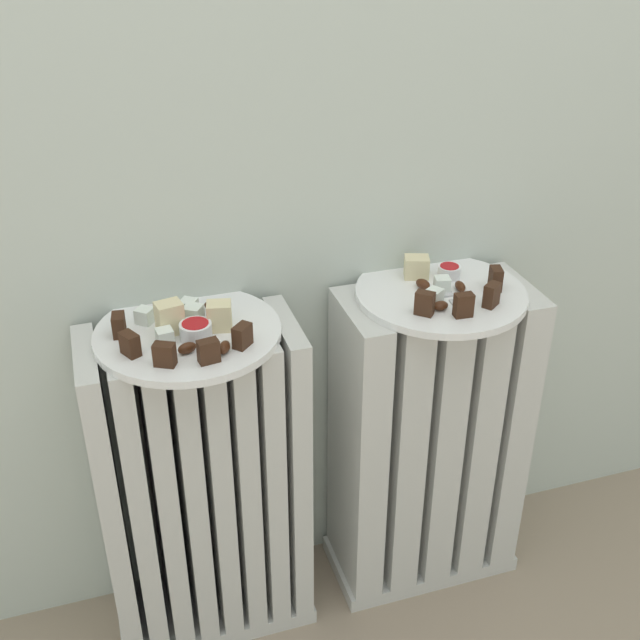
% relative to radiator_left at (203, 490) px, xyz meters
% --- Properties ---
extents(radiator_left, '(0.35, 0.17, 0.60)m').
position_rel_radiator_left_xyz_m(radiator_left, '(0.00, 0.00, 0.00)').
color(radiator_left, silver).
rests_on(radiator_left, ground_plane).
extents(radiator_right, '(0.35, 0.17, 0.60)m').
position_rel_radiator_left_xyz_m(radiator_right, '(0.42, -0.00, -0.00)').
color(radiator_right, silver).
rests_on(radiator_right, ground_plane).
extents(plate_left, '(0.28, 0.28, 0.01)m').
position_rel_radiator_left_xyz_m(plate_left, '(0.00, -0.00, 0.31)').
color(plate_left, white).
rests_on(plate_left, radiator_left).
extents(plate_right, '(0.28, 0.28, 0.01)m').
position_rel_radiator_left_xyz_m(plate_right, '(0.42, -0.00, 0.31)').
color(plate_right, white).
rests_on(plate_right, radiator_right).
extents(dark_cake_slice_left_0, '(0.02, 0.03, 0.03)m').
position_rel_radiator_left_xyz_m(dark_cake_slice_left_0, '(-0.10, 0.01, 0.33)').
color(dark_cake_slice_left_0, '#382114').
rests_on(dark_cake_slice_left_0, plate_left).
extents(dark_cake_slice_left_1, '(0.03, 0.03, 0.03)m').
position_rel_radiator_left_xyz_m(dark_cake_slice_left_1, '(-0.09, -0.05, 0.33)').
color(dark_cake_slice_left_1, '#382114').
rests_on(dark_cake_slice_left_1, plate_left).
extents(dark_cake_slice_left_2, '(0.03, 0.03, 0.03)m').
position_rel_radiator_left_xyz_m(dark_cake_slice_left_2, '(-0.04, -0.09, 0.33)').
color(dark_cake_slice_left_2, '#382114').
rests_on(dark_cake_slice_left_2, plate_left).
extents(dark_cake_slice_left_3, '(0.03, 0.02, 0.03)m').
position_rel_radiator_left_xyz_m(dark_cake_slice_left_3, '(0.01, -0.10, 0.33)').
color(dark_cake_slice_left_3, '#382114').
rests_on(dark_cake_slice_left_3, plate_left).
extents(dark_cake_slice_left_4, '(0.03, 0.03, 0.03)m').
position_rel_radiator_left_xyz_m(dark_cake_slice_left_4, '(0.07, -0.07, 0.33)').
color(dark_cake_slice_left_4, '#382114').
rests_on(dark_cake_slice_left_4, plate_left).
extents(marble_cake_slice_left_0, '(0.04, 0.04, 0.04)m').
position_rel_radiator_left_xyz_m(marble_cake_slice_left_0, '(0.05, -0.01, 0.34)').
color(marble_cake_slice_left_0, beige).
rests_on(marble_cake_slice_left_0, plate_left).
extents(marble_cake_slice_left_1, '(0.04, 0.04, 0.05)m').
position_rel_radiator_left_xyz_m(marble_cake_slice_left_1, '(-0.02, -0.00, 0.34)').
color(marble_cake_slice_left_1, beige).
rests_on(marble_cake_slice_left_1, plate_left).
extents(turkish_delight_left_0, '(0.03, 0.03, 0.02)m').
position_rel_radiator_left_xyz_m(turkish_delight_left_0, '(-0.04, -0.03, 0.33)').
color(turkish_delight_left_0, white).
rests_on(turkish_delight_left_0, plate_left).
extents(turkish_delight_left_1, '(0.04, 0.04, 0.03)m').
position_rel_radiator_left_xyz_m(turkish_delight_left_1, '(0.01, 0.02, 0.33)').
color(turkish_delight_left_1, white).
rests_on(turkish_delight_left_1, plate_left).
extents(turkish_delight_left_2, '(0.03, 0.03, 0.02)m').
position_rel_radiator_left_xyz_m(turkish_delight_left_2, '(0.01, 0.05, 0.33)').
color(turkish_delight_left_2, white).
rests_on(turkish_delight_left_2, plate_left).
extents(turkish_delight_left_3, '(0.03, 0.03, 0.02)m').
position_rel_radiator_left_xyz_m(turkish_delight_left_3, '(-0.06, 0.04, 0.33)').
color(turkish_delight_left_3, white).
rests_on(turkish_delight_left_3, plate_left).
extents(medjool_date_left_0, '(0.03, 0.03, 0.02)m').
position_rel_radiator_left_xyz_m(medjool_date_left_0, '(0.05, 0.05, 0.32)').
color(medjool_date_left_0, '#3D1E0F').
rests_on(medjool_date_left_0, plate_left).
extents(medjool_date_left_1, '(0.02, 0.03, 0.02)m').
position_rel_radiator_left_xyz_m(medjool_date_left_1, '(0.04, 0.02, 0.33)').
color(medjool_date_left_1, '#3D1E0F').
rests_on(medjool_date_left_1, plate_left).
extents(medjool_date_left_2, '(0.03, 0.03, 0.02)m').
position_rel_radiator_left_xyz_m(medjool_date_left_2, '(0.04, -0.08, 0.32)').
color(medjool_date_left_2, '#3D1E0F').
rests_on(medjool_date_left_2, plate_left).
extents(medjool_date_left_3, '(0.03, 0.02, 0.02)m').
position_rel_radiator_left_xyz_m(medjool_date_left_3, '(-0.01, -0.07, 0.33)').
color(medjool_date_left_3, '#3D1E0F').
rests_on(medjool_date_left_3, plate_left).
extents(jam_bowl_left, '(0.05, 0.05, 0.03)m').
position_rel_radiator_left_xyz_m(jam_bowl_left, '(0.01, -0.03, 0.33)').
color(jam_bowl_left, white).
rests_on(jam_bowl_left, plate_left).
extents(dark_cake_slice_right_0, '(0.03, 0.03, 0.04)m').
position_rel_radiator_left_xyz_m(dark_cake_slice_right_0, '(0.36, -0.06, 0.34)').
color(dark_cake_slice_right_0, '#382114').
rests_on(dark_cake_slice_right_0, plate_right).
extents(dark_cake_slice_right_1, '(0.03, 0.02, 0.04)m').
position_rel_radiator_left_xyz_m(dark_cake_slice_right_1, '(0.41, -0.09, 0.34)').
color(dark_cake_slice_right_1, '#382114').
rests_on(dark_cake_slice_right_1, plate_right).
extents(dark_cake_slice_right_2, '(0.03, 0.03, 0.04)m').
position_rel_radiator_left_xyz_m(dark_cake_slice_right_2, '(0.47, -0.07, 0.34)').
color(dark_cake_slice_right_2, '#382114').
rests_on(dark_cake_slice_right_2, plate_right).
extents(dark_cake_slice_right_3, '(0.02, 0.03, 0.04)m').
position_rel_radiator_left_xyz_m(dark_cake_slice_right_3, '(0.50, -0.02, 0.34)').
color(dark_cake_slice_right_3, '#382114').
rests_on(dark_cake_slice_right_3, plate_right).
extents(marble_cake_slice_right_0, '(0.05, 0.04, 0.04)m').
position_rel_radiator_left_xyz_m(marble_cake_slice_right_0, '(0.40, 0.06, 0.34)').
color(marble_cake_slice_right_0, beige).
rests_on(marble_cake_slice_right_0, plate_right).
extents(turkish_delight_right_0, '(0.03, 0.03, 0.02)m').
position_rel_radiator_left_xyz_m(turkish_delight_right_0, '(0.42, -0.00, 0.33)').
color(turkish_delight_right_0, white).
rests_on(turkish_delight_right_0, plate_right).
extents(turkish_delight_right_1, '(0.03, 0.03, 0.02)m').
position_rel_radiator_left_xyz_m(turkish_delight_right_1, '(0.39, -0.03, 0.33)').
color(turkish_delight_right_1, white).
rests_on(turkish_delight_right_1, plate_right).
extents(medjool_date_right_0, '(0.03, 0.03, 0.02)m').
position_rel_radiator_left_xyz_m(medjool_date_right_0, '(0.39, 0.02, 0.32)').
color(medjool_date_right_0, '#3D1E0F').
rests_on(medjool_date_right_0, plate_right).
extents(medjool_date_right_1, '(0.02, 0.03, 0.02)m').
position_rel_radiator_left_xyz_m(medjool_date_right_1, '(0.45, -0.01, 0.32)').
color(medjool_date_right_1, '#3D1E0F').
rests_on(medjool_date_right_1, plate_right).
extents(medjool_date_right_2, '(0.03, 0.02, 0.01)m').
position_rel_radiator_left_xyz_m(medjool_date_right_2, '(0.39, -0.06, 0.32)').
color(medjool_date_right_2, '#3D1E0F').
rests_on(medjool_date_right_2, plate_right).
extents(jam_bowl_right, '(0.04, 0.04, 0.02)m').
position_rel_radiator_left_xyz_m(jam_bowl_right, '(0.45, 0.04, 0.33)').
color(jam_bowl_right, white).
rests_on(jam_bowl_right, plate_right).
extents(fork, '(0.02, 0.09, 0.00)m').
position_rel_radiator_left_xyz_m(fork, '(0.42, -0.04, 0.32)').
color(fork, '#B7B7BC').
rests_on(fork, plate_right).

